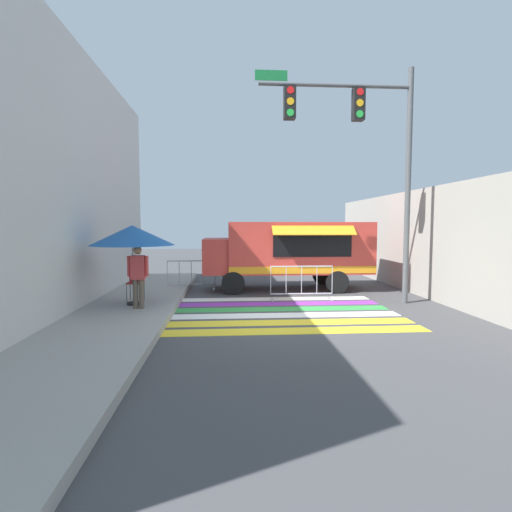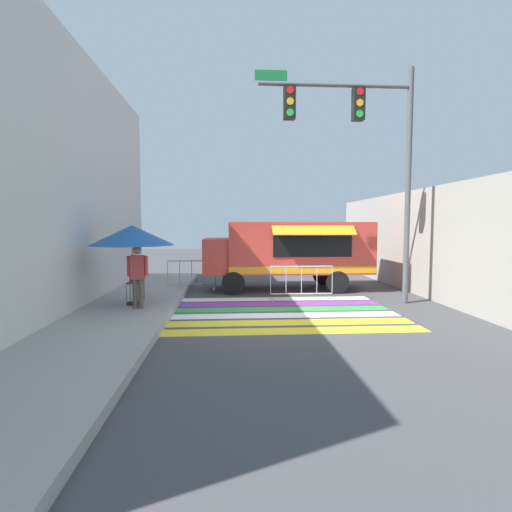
% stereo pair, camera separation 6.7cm
% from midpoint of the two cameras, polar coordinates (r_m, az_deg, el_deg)
% --- Properties ---
extents(ground_plane, '(60.00, 60.00, 0.00)m').
position_cam_midpoint_polar(ground_plane, '(10.04, 2.60, -8.74)').
color(ground_plane, '#424244').
extents(sidewalk_left, '(4.40, 16.00, 0.18)m').
position_cam_midpoint_polar(sidewalk_left, '(10.59, -24.21, -7.94)').
color(sidewalk_left, '#99968E').
rests_on(sidewalk_left, ground_plane).
extents(building_left_facade, '(0.25, 16.00, 6.93)m').
position_cam_midpoint_polar(building_left_facade, '(10.55, -26.42, 10.41)').
color(building_left_facade, silver).
rests_on(building_left_facade, ground_plane).
extents(concrete_wall_right, '(0.20, 16.00, 3.46)m').
position_cam_midpoint_polar(concrete_wall_right, '(14.18, 22.13, 1.83)').
color(concrete_wall_right, '#A39E93').
rests_on(concrete_wall_right, ground_plane).
extents(crosswalk_painted, '(6.40, 4.36, 0.01)m').
position_cam_midpoint_polar(crosswalk_painted, '(10.60, 2.23, -8.01)').
color(crosswalk_painted, yellow).
rests_on(crosswalk_painted, ground_plane).
extents(food_truck, '(5.82, 2.70, 2.40)m').
position_cam_midpoint_polar(food_truck, '(14.28, 4.07, 0.98)').
color(food_truck, '#D13D33').
rests_on(food_truck, ground_plane).
extents(traffic_signal_pole, '(4.51, 0.29, 6.73)m').
position_cam_midpoint_polar(traffic_signal_pole, '(12.14, 14.74, 15.99)').
color(traffic_signal_pole, '#515456').
rests_on(traffic_signal_pole, ground_plane).
extents(patio_umbrella, '(2.19, 2.19, 2.11)m').
position_cam_midpoint_polar(patio_umbrella, '(11.01, -17.42, 2.81)').
color(patio_umbrella, black).
rests_on(patio_umbrella, sidewalk_left).
extents(folding_chair, '(0.42, 0.42, 1.00)m').
position_cam_midpoint_polar(folding_chair, '(11.70, -16.91, -3.15)').
color(folding_chair, '#4C4C51').
rests_on(folding_chair, sidewalk_left).
extents(vendor_person, '(0.53, 0.21, 1.59)m').
position_cam_midpoint_polar(vendor_person, '(10.50, -16.68, -2.40)').
color(vendor_person, brown).
rests_on(vendor_person, sidewalk_left).
extents(barricade_front, '(1.93, 0.44, 1.05)m').
position_cam_midpoint_polar(barricade_front, '(12.32, 6.37, -3.87)').
color(barricade_front, '#B7BABF').
rests_on(barricade_front, ground_plane).
extents(barricade_side, '(1.71, 0.44, 1.05)m').
position_cam_midpoint_polar(barricade_side, '(14.37, -9.36, -2.76)').
color(barricade_side, '#B7BABF').
rests_on(barricade_side, ground_plane).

